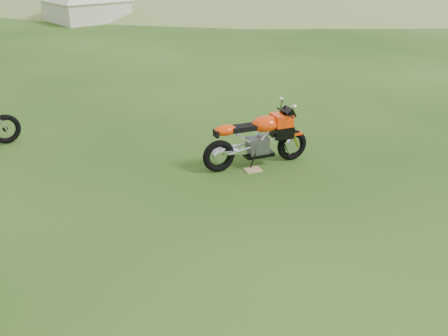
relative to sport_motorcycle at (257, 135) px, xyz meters
name	(u,v)px	position (x,y,z in m)	size (l,w,h in m)	color
ground	(239,227)	(-0.95, -1.73, -0.52)	(120.00, 120.00, 0.00)	#193C0D
sport_motorcycle	(257,135)	(0.00, 0.00, 0.00)	(1.73, 0.43, 1.04)	#F13A08
plywood_board	(253,170)	(-0.12, -0.18, -0.51)	(0.26, 0.21, 0.02)	tan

